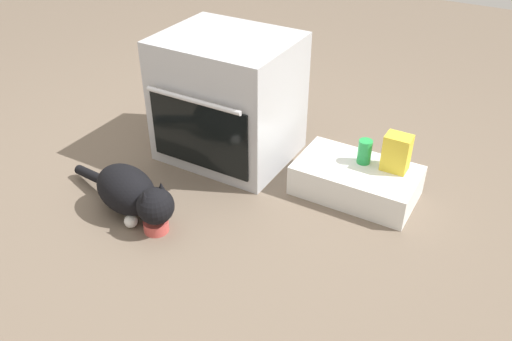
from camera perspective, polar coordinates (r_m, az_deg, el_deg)
ground at (r=2.57m, az=-6.82°, el=-3.27°), size 8.00×8.00×0.00m
oven at (r=2.76m, az=-3.00°, el=7.75°), size 0.66×0.59×0.65m
pantry_cabinet at (r=2.60m, az=10.71°, el=-1.04°), size 0.58×0.34×0.15m
food_bowl at (r=2.40m, az=-10.70°, el=-5.75°), size 0.11×0.11×0.08m
cat at (r=2.45m, az=-13.27°, el=-2.35°), size 0.71×0.29×0.24m
soda_can at (r=2.57m, az=11.61°, el=2.01°), size 0.07×0.07×0.12m
snack_bag at (r=2.53m, az=14.90°, el=1.85°), size 0.12×0.09×0.18m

